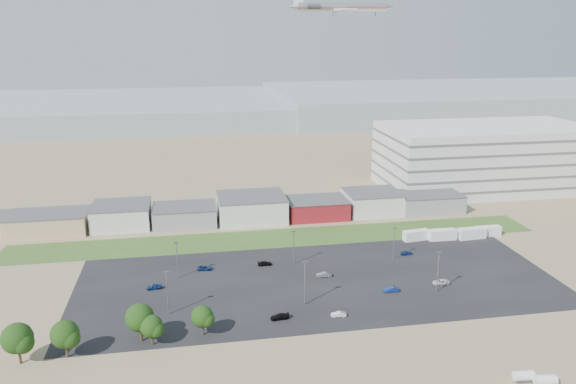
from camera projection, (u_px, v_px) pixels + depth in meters
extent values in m
plane|color=#867155|center=(317.00, 322.00, 121.54)|extent=(700.00, 700.00, 0.00)
cube|color=black|center=(318.00, 281.00, 141.31)|extent=(120.00, 50.00, 0.01)
cube|color=#37551F|center=(279.00, 238.00, 170.74)|extent=(160.00, 16.00, 0.02)
cube|color=silver|center=(484.00, 157.00, 223.14)|extent=(80.00, 40.00, 25.00)
imported|color=silver|center=(441.00, 282.00, 139.46)|extent=(4.34, 2.07, 1.19)
imported|color=navy|center=(391.00, 289.00, 135.48)|extent=(3.84, 1.37, 1.26)
imported|color=black|center=(280.00, 317.00, 122.63)|extent=(4.26, 2.03, 1.20)
imported|color=navy|center=(154.00, 287.00, 136.90)|extent=(3.84, 1.83, 1.27)
imported|color=black|center=(265.00, 263.00, 150.80)|extent=(3.88, 1.66, 1.11)
imported|color=#595B5E|center=(324.00, 274.00, 143.73)|extent=(3.95, 1.50, 1.29)
imported|color=navy|center=(407.00, 253.00, 157.95)|extent=(3.46, 1.63, 1.15)
imported|color=navy|center=(205.00, 268.00, 147.89)|extent=(4.10, 2.15, 1.10)
imported|color=#595B5E|center=(150.00, 331.00, 116.85)|extent=(4.43, 2.14, 1.24)
imported|color=silver|center=(339.00, 314.00, 123.71)|extent=(3.49, 1.57, 1.11)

